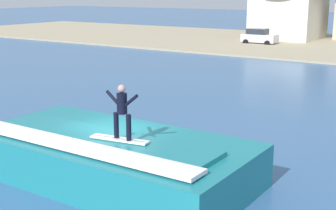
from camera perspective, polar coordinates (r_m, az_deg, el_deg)
ground_plane at (r=17.51m, az=-6.48°, el=-7.32°), size 260.00×260.00×0.00m
wave_crest at (r=16.28m, az=-6.78°, el=-6.15°), size 9.51×4.72×1.59m
surfboard at (r=15.22m, az=-5.76°, el=-4.06°), size 2.01×0.69×0.06m
surfer at (r=14.88m, az=-5.46°, el=-0.46°), size 1.24×0.32×1.73m
car_near_shore at (r=57.00m, az=10.74°, el=7.96°), size 4.04×2.09×1.86m
house_with_chimney at (r=63.31m, az=14.14°, el=11.17°), size 10.40×10.40×7.85m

